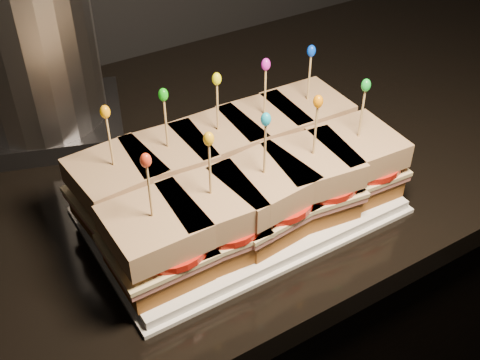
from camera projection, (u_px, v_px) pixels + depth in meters
cabinet at (306, 290)px, 1.32m from camera, size 2.29×0.67×0.86m
granite_slab at (323, 116)px, 1.05m from camera, size 2.33×0.71×0.04m
platter at (240, 207)px, 0.81m from camera, size 0.39×0.24×0.02m
platter_rim at (240, 210)px, 0.82m from camera, size 0.40×0.25×0.01m
sandwich_0_bread_bot at (121, 209)px, 0.77m from camera, size 0.11×0.11×0.03m
sandwich_0_ham at (119, 198)px, 0.76m from camera, size 0.12×0.11×0.01m
sandwich_0_cheese at (118, 194)px, 0.76m from camera, size 0.12×0.12×0.01m
sandwich_0_tomato at (128, 189)px, 0.75m from camera, size 0.10×0.10×0.01m
sandwich_0_bread_top at (115, 176)px, 0.74m from camera, size 0.11×0.11×0.03m
sandwich_0_pick at (110, 144)px, 0.71m from camera, size 0.00×0.00×0.09m
sandwich_0_frill at (105, 112)px, 0.68m from camera, size 0.01×0.01×0.02m
sandwich_1_bread_bot at (172, 190)px, 0.80m from camera, size 0.11×0.11×0.03m
sandwich_1_ham at (171, 180)px, 0.79m from camera, size 0.12×0.11×0.01m
sandwich_1_cheese at (171, 175)px, 0.79m from camera, size 0.12×0.11×0.01m
sandwich_1_tomato at (180, 170)px, 0.79m from camera, size 0.10×0.10×0.01m
sandwich_1_bread_top at (169, 157)px, 0.77m from camera, size 0.11×0.11×0.03m
sandwich_1_pick at (166, 126)px, 0.74m from camera, size 0.00×0.00×0.09m
sandwich_1_frill at (163, 95)px, 0.71m from camera, size 0.01×0.01×0.02m
sandwich_2_bread_bot at (219, 172)px, 0.83m from camera, size 0.10×0.10×0.03m
sandwich_2_ham at (219, 162)px, 0.82m from camera, size 0.11×0.11×0.01m
sandwich_2_cheese at (219, 158)px, 0.82m from camera, size 0.11×0.11×0.01m
sandwich_2_tomato at (229, 153)px, 0.82m from camera, size 0.10×0.10×0.01m
sandwich_2_bread_top at (218, 140)px, 0.80m from camera, size 0.10×0.10×0.03m
sandwich_2_pick at (218, 110)px, 0.77m from camera, size 0.00×0.00×0.09m
sandwich_2_frill at (217, 79)px, 0.74m from camera, size 0.01×0.01×0.02m
sandwich_3_bread_bot at (263, 156)px, 0.87m from camera, size 0.10×0.10×0.03m
sandwich_3_ham at (263, 146)px, 0.85m from camera, size 0.11×0.11×0.01m
sandwich_3_cheese at (264, 142)px, 0.85m from camera, size 0.12×0.11×0.01m
sandwich_3_tomato at (273, 137)px, 0.85m from camera, size 0.10×0.10×0.01m
sandwich_3_bread_top at (264, 125)px, 0.83m from camera, size 0.11×0.11×0.03m
sandwich_3_pick at (265, 95)px, 0.80m from camera, size 0.00×0.00×0.09m
sandwich_3_frill at (266, 64)px, 0.77m from camera, size 0.01×0.01×0.02m
sandwich_4_bread_bot at (304, 141)px, 0.90m from camera, size 0.10×0.10×0.03m
sandwich_4_ham at (305, 131)px, 0.88m from camera, size 0.11×0.11×0.01m
sandwich_4_cheese at (305, 127)px, 0.88m from camera, size 0.11×0.11×0.01m
sandwich_4_tomato at (315, 122)px, 0.88m from camera, size 0.10×0.10×0.01m
sandwich_4_bread_top at (307, 110)px, 0.86m from camera, size 0.10×0.10×0.03m
sandwich_4_pick at (309, 81)px, 0.83m from camera, size 0.00×0.00×0.09m
sandwich_4_frill at (311, 51)px, 0.81m from camera, size 0.01×0.01×0.02m
sandwich_5_bread_bot at (158, 261)px, 0.70m from camera, size 0.10×0.10×0.03m
sandwich_5_ham at (157, 250)px, 0.69m from camera, size 0.11×0.11×0.01m
sandwich_5_cheese at (156, 246)px, 0.69m from camera, size 0.11×0.11×0.01m
sandwich_5_tomato at (167, 241)px, 0.68m from camera, size 0.10×0.10×0.01m
sandwich_5_bread_top at (154, 227)px, 0.67m from camera, size 0.10×0.10×0.03m
sandwich_5_pick at (150, 194)px, 0.64m from camera, size 0.00×0.00×0.09m
sandwich_5_frill at (146, 160)px, 0.61m from camera, size 0.01×0.01×0.02m
sandwich_6_bread_bot at (213, 238)px, 0.73m from camera, size 0.11×0.11×0.03m
sandwich_6_ham at (212, 228)px, 0.72m from camera, size 0.12×0.11×0.01m
sandwich_6_cheese at (212, 223)px, 0.72m from camera, size 0.12×0.11×0.01m
sandwich_6_tomato at (223, 218)px, 0.71m from camera, size 0.10×0.10×0.01m
sandwich_6_bread_top at (211, 205)px, 0.70m from camera, size 0.11×0.11×0.03m
sandwich_6_pick at (210, 172)px, 0.67m from camera, size 0.00×0.00×0.09m
sandwich_6_frill at (209, 139)px, 0.64m from camera, size 0.01×0.01×0.02m
sandwich_7_bread_bot at (263, 217)px, 0.76m from camera, size 0.11×0.11×0.03m
sandwich_7_ham at (263, 206)px, 0.75m from camera, size 0.12×0.12×0.01m
sandwich_7_cheese at (263, 202)px, 0.75m from camera, size 0.12×0.12×0.01m
sandwich_7_tomato at (274, 197)px, 0.74m from camera, size 0.10×0.10×0.01m
sandwich_7_bread_top at (264, 184)px, 0.73m from camera, size 0.11×0.11×0.03m
sandwich_7_pick at (265, 152)px, 0.70m from camera, size 0.00×0.00×0.09m
sandwich_7_frill at (266, 119)px, 0.67m from camera, size 0.01×0.01×0.02m
sandwich_8_bread_bot at (309, 198)px, 0.79m from camera, size 0.11×0.11×0.03m
sandwich_8_ham at (310, 187)px, 0.78m from camera, size 0.12×0.12×0.01m
sandwich_8_cheese at (311, 183)px, 0.78m from camera, size 0.12×0.12×0.01m
sandwich_8_tomato at (321, 178)px, 0.77m from camera, size 0.10×0.10×0.01m
sandwich_8_bread_top at (312, 165)px, 0.76m from camera, size 0.11×0.11×0.03m
sandwich_8_pick at (315, 134)px, 0.73m from camera, size 0.00×0.00×0.09m
sandwich_8_frill at (318, 102)px, 0.70m from camera, size 0.01×0.01×0.02m
sandwich_9_bread_bot at (352, 179)px, 0.82m from camera, size 0.10×0.10×0.03m
sandwich_9_ham at (354, 169)px, 0.81m from camera, size 0.11×0.11×0.01m
sandwich_9_cheese at (354, 165)px, 0.81m from camera, size 0.12×0.11×0.01m
sandwich_9_tomato at (365, 160)px, 0.80m from camera, size 0.10×0.10×0.01m
sandwich_9_bread_top at (357, 147)px, 0.79m from camera, size 0.11×0.11×0.03m
sandwich_9_pick at (361, 117)px, 0.76m from camera, size 0.00×0.00×0.09m
sandwich_9_frill at (366, 85)px, 0.73m from camera, size 0.01×0.01×0.02m
appliance_base at (45, 122)px, 0.97m from camera, size 0.29×0.27×0.03m
appliance_body at (25, 37)px, 0.88m from camera, size 0.20×0.20×0.26m
appliance at (25, 41)px, 0.88m from camera, size 0.24×0.20×0.31m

